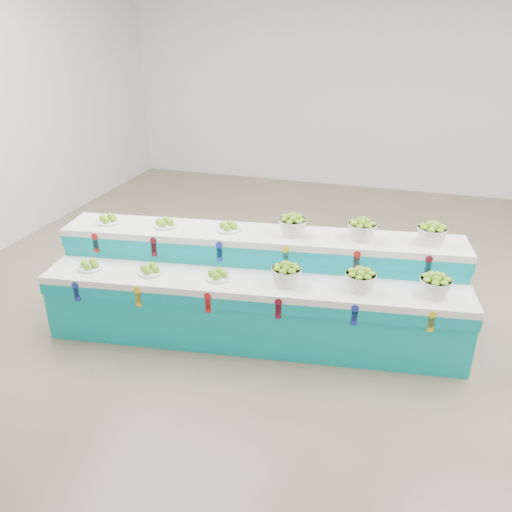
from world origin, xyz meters
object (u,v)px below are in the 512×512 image
object	(u,v)px
basket_lower_left	(286,274)
display_stand	(256,287)
plate_upper_mid	(165,222)
basket_upper_right	(432,233)

from	to	relation	value
basket_lower_left	display_stand	bearing A→B (deg)	149.92
basket_lower_left	plate_upper_mid	distance (m)	1.49
display_stand	plate_upper_mid	world-z (taller)	plate_upper_mid
basket_lower_left	plate_upper_mid	size ratio (longest dim) A/B	1.14
basket_lower_left	basket_upper_right	world-z (taller)	basket_upper_right
plate_upper_mid	basket_upper_right	distance (m)	2.74
display_stand	basket_lower_left	world-z (taller)	display_stand
basket_upper_right	basket_lower_left	bearing A→B (deg)	-151.60
plate_upper_mid	basket_upper_right	world-z (taller)	basket_upper_right
display_stand	plate_upper_mid	distance (m)	1.20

